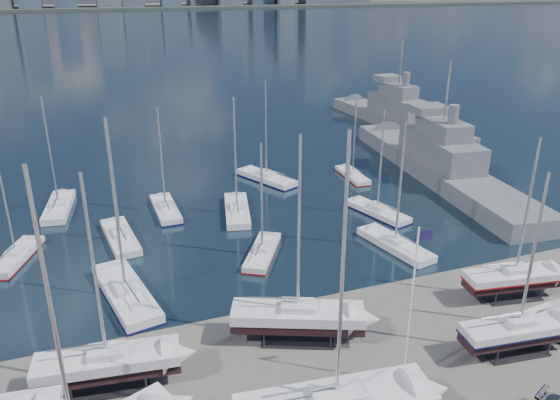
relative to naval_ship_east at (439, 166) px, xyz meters
name	(u,v)px	position (x,y,z in m)	size (l,w,h in m)	color
ground	(322,380)	(-33.41, -33.58, -1.66)	(1400.00, 1400.00, 0.00)	#605E59
water	(96,31)	(-33.41, 276.42, -1.81)	(1400.00, 600.00, 0.40)	#182637
far_shore	(82,8)	(-33.41, 536.42, -0.56)	(1400.00, 80.00, 2.20)	#2D332D
sailboat_cradle_2	(108,363)	(-47.46, -29.22, 0.40)	(9.93, 3.88, 15.81)	#2D2D33
sailboat_cradle_4	(298,317)	(-33.26, -28.64, 0.45)	(10.55, 6.57, 16.65)	#2D2D33
sailboat_cradle_5	(518,330)	(-18.38, -35.82, 0.33)	(9.09, 3.49, 14.46)	#2D2D33
sailboat_cradle_6	(515,278)	(-13.02, -29.51, 0.34)	(9.31, 3.89, 14.69)	#2D2D33
sailboat_moored_1	(16,258)	(-55.01, -6.69, -1.36)	(5.24, 8.71, 12.60)	black
sailboat_moored_2	(59,208)	(-51.05, 5.51, -1.34)	(4.04, 10.06, 14.76)	black
sailboat_moored_3	(126,295)	(-45.32, -17.84, -1.35)	(5.35, 11.91, 17.20)	black
sailboat_moored_4	(121,238)	(-44.74, -5.80, -1.34)	(3.63, 9.70, 14.30)	black
sailboat_moored_5	(166,210)	(-38.85, 0.46, -1.36)	(2.63, 9.04, 13.46)	black
sailboat_moored_6	(262,253)	(-31.39, -14.36, -1.36)	(6.30, 8.40, 12.53)	black
sailboat_moored_7	(237,212)	(-30.85, -3.11, -1.34)	(4.95, 10.21, 14.86)	black
sailboat_moored_8	(266,179)	(-23.71, 6.83, -1.36)	(6.64, 10.16, 14.81)	black
sailboat_moored_9	(395,246)	(-17.75, -17.62, -1.34)	(4.43, 9.80, 14.30)	black
sailboat_moored_10	(377,212)	(-15.02, -9.08, -1.36)	(4.89, 9.32, 13.42)	black
sailboat_moored_11	(353,176)	(-11.68, 3.84, -1.35)	(2.63, 7.99, 11.79)	black
naval_ship_east	(439,166)	(0.00, 0.00, 0.00)	(11.72, 44.03, 17.92)	#5A5D63
naval_ship_west	(396,118)	(9.93, 27.63, 0.01)	(8.59, 38.92, 17.47)	#5A5D63
flagpole	(413,298)	(-28.05, -35.80, 5.25)	(1.06, 0.12, 12.01)	white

